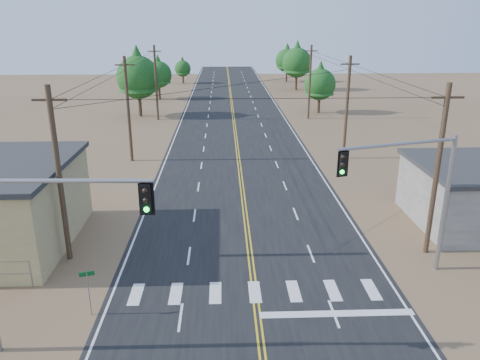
{
  "coord_description": "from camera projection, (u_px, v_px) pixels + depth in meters",
  "views": [
    {
      "loc": [
        -1.52,
        -12.59,
        13.11
      ],
      "look_at": [
        -0.47,
        15.44,
        3.5
      ],
      "focal_mm": 35.0,
      "sensor_mm": 36.0,
      "label": 1
    }
  ],
  "objects": [
    {
      "name": "utility_pole_left_far",
      "position": [
        156.0,
        82.0,
        63.33
      ],
      "size": [
        1.8,
        0.3,
        10.0
      ],
      "color": "#4C3826",
      "rests_on": "ground"
    },
    {
      "name": "tree_left_far",
      "position": [
        183.0,
        67.0,
        101.11
      ],
      "size": [
        3.46,
        3.46,
        5.77
      ],
      "color": "#3F2D1E",
      "rests_on": "ground"
    },
    {
      "name": "utility_pole_left_mid",
      "position": [
        128.0,
        109.0,
        44.43
      ],
      "size": [
        1.8,
        0.3,
        10.0
      ],
      "color": "#4C3826",
      "rests_on": "ground"
    },
    {
      "name": "tree_right_far",
      "position": [
        287.0,
        58.0,
        103.17
      ],
      "size": [
        5.08,
        5.08,
        8.46
      ],
      "color": "#3F2D1E",
      "rests_on": "ground"
    },
    {
      "name": "signal_mast_left",
      "position": [
        30.0,
        236.0,
        17.88
      ],
      "size": [
        7.05,
        0.68,
        7.73
      ],
      "rotation": [
        0.0,
        0.0,
        -0.04
      ],
      "color": "gray",
      "rests_on": "ground"
    },
    {
      "name": "tree_right_near",
      "position": [
        320.0,
        81.0,
        68.24
      ],
      "size": [
        4.58,
        4.58,
        7.63
      ],
      "color": "#3F2D1E",
      "rests_on": "ground"
    },
    {
      "name": "road",
      "position": [
        239.0,
        165.0,
        44.56
      ],
      "size": [
        15.0,
        200.0,
        0.02
      ],
      "primitive_type": "cube",
      "color": "black",
      "rests_on": "ground"
    },
    {
      "name": "signal_mast_right",
      "position": [
        417.0,
        184.0,
        23.74
      ],
      "size": [
        6.59,
        2.19,
        7.64
      ],
      "rotation": [
        0.0,
        0.0,
        0.28
      ],
      "color": "gray",
      "rests_on": "ground"
    },
    {
      "name": "tree_right_mid",
      "position": [
        297.0,
        60.0,
        90.87
      ],
      "size": [
        5.73,
        5.73,
        9.54
      ],
      "color": "#3F2D1E",
      "rests_on": "ground"
    },
    {
      "name": "street_sign",
      "position": [
        88.0,
        286.0,
        21.47
      ],
      "size": [
        0.67,
        0.19,
        2.29
      ],
      "rotation": [
        0.0,
        0.0,
        0.24
      ],
      "color": "gray",
      "rests_on": "ground"
    },
    {
      "name": "tree_left_near",
      "position": [
        138.0,
        73.0,
        65.4
      ],
      "size": [
        6.0,
        6.0,
        10.0
      ],
      "color": "#3F2D1E",
      "rests_on": "ground"
    },
    {
      "name": "utility_pole_right_near",
      "position": [
        437.0,
        170.0,
        26.26
      ],
      "size": [
        1.8,
        0.3,
        10.0
      ],
      "color": "#4C3826",
      "rests_on": "ground"
    },
    {
      "name": "utility_pole_right_far",
      "position": [
        310.0,
        82.0,
        64.08
      ],
      "size": [
        1.8,
        0.3,
        10.0
      ],
      "color": "#4C3826",
      "rests_on": "ground"
    },
    {
      "name": "utility_pole_left_near",
      "position": [
        59.0,
        175.0,
        25.52
      ],
      "size": [
        1.8,
        0.3,
        10.0
      ],
      "color": "#4C3826",
      "rests_on": "ground"
    },
    {
      "name": "tree_left_mid",
      "position": [
        158.0,
        72.0,
        80.69
      ],
      "size": [
        4.58,
        4.58,
        7.63
      ],
      "color": "#3F2D1E",
      "rests_on": "ground"
    },
    {
      "name": "utility_pole_right_mid",
      "position": [
        347.0,
        107.0,
        45.17
      ],
      "size": [
        1.8,
        0.3,
        10.0
      ],
      "color": "#4C3826",
      "rests_on": "ground"
    }
  ]
}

